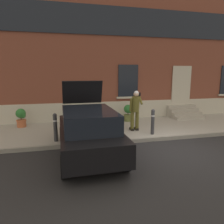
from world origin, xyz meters
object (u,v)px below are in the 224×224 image
(planter_terracotta, at_px, (21,117))
(planter_olive, at_px, (128,112))
(person_on_phone, at_px, (135,108))
(hatchback_car_black, at_px, (88,131))
(bollard_far_left, at_px, (55,126))
(planter_charcoal, at_px, (77,113))
(bollard_near_person, at_px, (153,121))

(planter_terracotta, height_order, planter_olive, same)
(person_on_phone, bearing_deg, planter_terracotta, 146.82)
(person_on_phone, relative_size, planter_olive, 2.03)
(hatchback_car_black, bearing_deg, person_on_phone, 39.70)
(bollard_far_left, relative_size, planter_olive, 1.22)
(planter_olive, bearing_deg, hatchback_car_black, -124.28)
(planter_terracotta, bearing_deg, planter_charcoal, 8.35)
(bollard_near_person, bearing_deg, planter_charcoal, 134.48)
(bollard_near_person, bearing_deg, bollard_far_left, 180.00)
(planter_charcoal, xyz_separation_m, planter_olive, (2.58, -0.37, 0.00))
(bollard_near_person, bearing_deg, planter_olive, 95.38)
(bollard_far_left, xyz_separation_m, planter_olive, (3.57, 2.50, -0.11))
(bollard_far_left, bearing_deg, planter_terracotta, 122.63)
(bollard_far_left, distance_m, planter_terracotta, 2.96)
(hatchback_car_black, height_order, planter_olive, hatchback_car_black)
(bollard_far_left, relative_size, person_on_phone, 0.60)
(person_on_phone, height_order, planter_olive, person_on_phone)
(bollard_far_left, bearing_deg, planter_olive, 35.02)
(bollard_far_left, xyz_separation_m, planter_charcoal, (0.99, 2.87, -0.11))
(hatchback_car_black, bearing_deg, bollard_far_left, 131.72)
(planter_terracotta, xyz_separation_m, planter_charcoal, (2.58, 0.38, 0.00))
(bollard_near_person, relative_size, person_on_phone, 0.60)
(bollard_near_person, height_order, planter_olive, bollard_near_person)
(planter_charcoal, bearing_deg, bollard_near_person, -45.52)
(bollard_far_left, xyz_separation_m, planter_terracotta, (-1.60, 2.49, -0.11))
(hatchback_car_black, xyz_separation_m, planter_terracotta, (-2.65, 3.68, -0.19))
(bollard_near_person, height_order, bollard_far_left, same)
(hatchback_car_black, xyz_separation_m, person_on_phone, (2.23, 1.85, 0.35))
(bollard_near_person, relative_size, bollard_far_left, 1.00)
(planter_terracotta, relative_size, planter_charcoal, 1.00)
(hatchback_car_black, height_order, planter_charcoal, hatchback_car_black)
(hatchback_car_black, height_order, planter_terracotta, hatchback_car_black)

